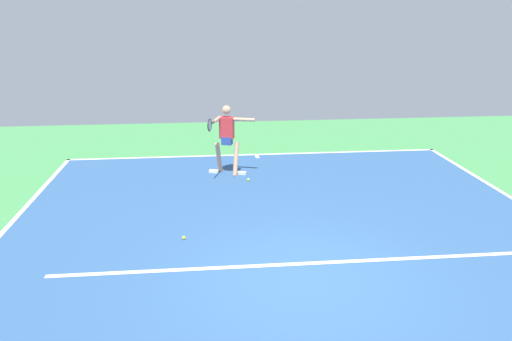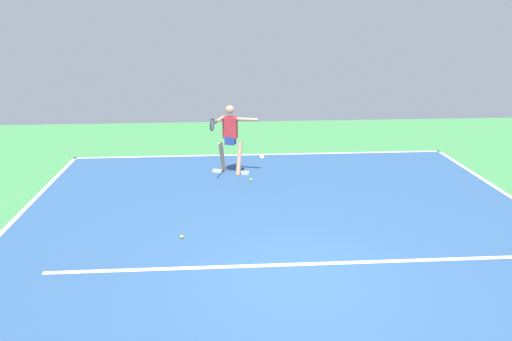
% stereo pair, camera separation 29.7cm
% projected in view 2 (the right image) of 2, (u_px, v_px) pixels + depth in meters
% --- Properties ---
extents(ground_plane, '(22.78, 22.78, 0.00)m').
position_uv_depth(ground_plane, '(297.00, 278.00, 7.56)').
color(ground_plane, '#428E4C').
extents(court_surface, '(10.47, 13.90, 0.00)m').
position_uv_depth(court_surface, '(297.00, 278.00, 7.56)').
color(court_surface, '#2D5484').
rests_on(court_surface, ground_plane).
extents(court_line_baseline_near, '(10.47, 0.10, 0.01)m').
position_uv_depth(court_line_baseline_near, '(261.00, 154.00, 14.12)').
color(court_line_baseline_near, white).
rests_on(court_line_baseline_near, ground_plane).
extents(court_line_service, '(7.86, 0.10, 0.01)m').
position_uv_depth(court_line_service, '(293.00, 264.00, 7.98)').
color(court_line_service, white).
rests_on(court_line_service, ground_plane).
extents(court_line_centre_mark, '(0.10, 0.30, 0.01)m').
position_uv_depth(court_line_centre_mark, '(262.00, 156.00, 13.93)').
color(court_line_centre_mark, white).
rests_on(court_line_centre_mark, ground_plane).
extents(tennis_player, '(1.16, 1.20, 1.74)m').
position_uv_depth(tennis_player, '(230.00, 135.00, 12.15)').
color(tennis_player, tan).
rests_on(tennis_player, ground_plane).
extents(tennis_ball_far_corner, '(0.07, 0.07, 0.07)m').
position_uv_depth(tennis_ball_far_corner, '(251.00, 180.00, 11.91)').
color(tennis_ball_far_corner, '#C6E53D').
rests_on(tennis_ball_far_corner, ground_plane).
extents(tennis_ball_near_player, '(0.07, 0.07, 0.07)m').
position_uv_depth(tennis_ball_near_player, '(182.00, 237.00, 8.89)').
color(tennis_ball_near_player, '#CCE033').
rests_on(tennis_ball_near_player, ground_plane).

